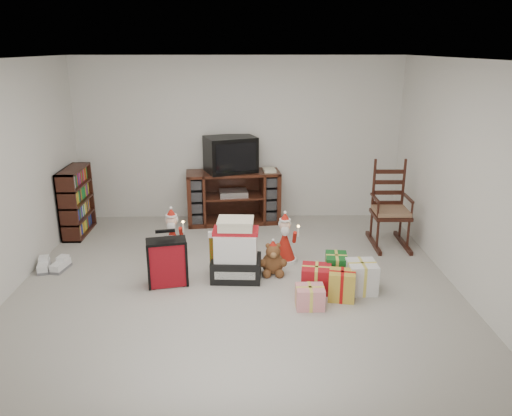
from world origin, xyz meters
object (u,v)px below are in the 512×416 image
Objects in this scene: tv_stand at (233,197)px; teddy_bear at (273,260)px; sneaker_pair at (52,266)px; crt_television at (230,154)px; rocking_chair at (389,215)px; red_suitcase at (167,262)px; mrs_claus_figurine at (173,238)px; gift_pile at (236,253)px; gift_cluster at (335,282)px; bookshelf at (77,203)px; santa_figurine at (285,243)px.

teddy_bear is at bearing -81.05° from tv_stand.
crt_television is at bearing 35.22° from sneaker_pair.
crt_television reaches higher than teddy_bear.
red_suitcase is at bearing -156.23° from rocking_chair.
crt_television reaches higher than red_suitcase.
mrs_claus_figurine reaches higher than teddy_bear.
gift_pile is (0.07, -2.00, -0.09)m from tv_stand.
teddy_bear is (-1.65, -0.95, -0.24)m from rocking_chair.
tv_stand is 1.20× the size of rocking_chair.
gift_cluster is at bearing -70.33° from tv_stand.
rocking_chair is (2.16, -0.93, 0.01)m from tv_stand.
bookshelf is 1.51× the size of red_suitcase.
santa_figurine is at bearing 13.19° from red_suitcase.
crt_television is at bearing 61.38° from red_suitcase.
crt_television is (2.15, 1.75, 1.02)m from sneaker_pair.
tv_stand is 2.17× the size of mrs_claus_figurine.
tv_stand is at bearing 95.44° from gift_pile.
bookshelf is 2.35m from crt_television.
tv_stand is 2.22× the size of santa_figurine.
rocking_chair reaches higher than santa_figurine.
crt_television is (-1.20, 2.42, 0.93)m from gift_cluster.
sneaker_pair is (-1.48, 0.42, -0.22)m from red_suitcase.
teddy_bear is (1.22, 0.27, -0.11)m from red_suitcase.
teddy_bear is at bearing -7.09° from sneaker_pair.
rocking_chair is at bearing -6.29° from bookshelf.
red_suitcase is (1.55, -1.70, -0.19)m from bookshelf.
red_suitcase is at bearing -47.71° from bookshelf.
red_suitcase is at bearing -114.55° from tv_stand.
rocking_chair is 1.92m from teddy_bear.
santa_figurine is at bearing -19.99° from bookshelf.
mrs_claus_figurine reaches higher than red_suitcase.
tv_stand is 2.35m from rocking_chair.
rocking_chair is 1.27× the size of gift_cluster.
bookshelf is 1.35× the size of gift_pile.
gift_cluster is at bearing -61.21° from santa_figurine.
tv_stand is 2.68m from gift_cluster.
gift_cluster is at bearing -28.64° from mrs_claus_figurine.
mrs_claus_figurine is 1.75m from crt_television.
crt_television is (0.72, 1.37, 0.81)m from mrs_claus_figurine.
santa_figurine is at bearing -6.41° from mrs_claus_figurine.
rocking_chair is 1.80× the size of mrs_claus_figurine.
red_suitcase is at bearing -127.25° from crt_television.
tv_stand reaches higher than santa_figurine.
sneaker_pair is (-2.26, 0.27, -0.26)m from gift_pile.
gift_cluster is (1.17, -2.40, -0.26)m from tv_stand.
tv_stand reaches higher than gift_cluster.
gift_cluster is at bearing -83.59° from crt_television.
tv_stand reaches higher than gift_pile.
gift_pile is 1.11× the size of santa_figurine.
sneaker_pair is at bearing -148.06° from tv_stand.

